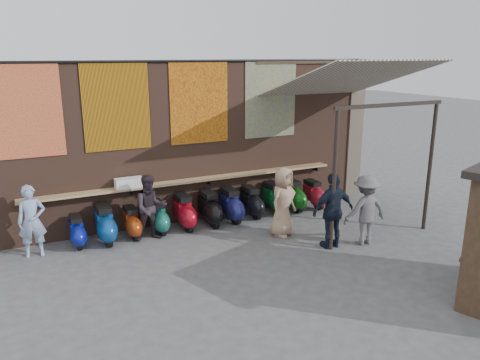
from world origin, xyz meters
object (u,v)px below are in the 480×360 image
at_px(scooter_stool_10, 314,194).
at_px(shopper_navy, 333,211).
at_px(scooter_stool_1, 105,225).
at_px(scooter_stool_8, 274,198).
at_px(scooter_stool_9, 292,195).
at_px(diner_right, 151,208).
at_px(shopper_tan, 283,202).
at_px(scooter_stool_6, 231,206).
at_px(scooter_stool_7, 252,202).
at_px(scooter_stool_0, 77,232).
at_px(shelf_box, 129,183).
at_px(scooter_stool_3, 159,217).
at_px(diner_left, 32,221).
at_px(scooter_stool_4, 184,212).
at_px(scooter_stool_2, 132,223).
at_px(scooter_stool_5, 210,209).
at_px(shopper_grey, 365,210).

xyz_separation_m(scooter_stool_10, shopper_navy, (-1.24, -2.47, 0.47)).
xyz_separation_m(scooter_stool_1, shopper_navy, (4.43, -2.48, 0.42)).
bearing_deg(shopper_navy, scooter_stool_8, -86.84).
relative_size(scooter_stool_9, diner_right, 0.57).
height_order(scooter_stool_9, shopper_tan, shopper_tan).
bearing_deg(scooter_stool_6, scooter_stool_7, 7.04).
xyz_separation_m(scooter_stool_0, scooter_stool_9, (5.62, 0.00, 0.07)).
height_order(shelf_box, scooter_stool_3, shelf_box).
distance_m(scooter_stool_1, diner_right, 1.08).
bearing_deg(scooter_stool_0, diner_left, -172.09).
relative_size(scooter_stool_6, diner_right, 0.58).
relative_size(scooter_stool_1, scooter_stool_7, 1.09).
height_order(scooter_stool_1, scooter_stool_9, scooter_stool_1).
bearing_deg(scooter_stool_4, scooter_stool_1, -178.36).
relative_size(scooter_stool_9, scooter_stool_10, 1.11).
bearing_deg(diner_left, scooter_stool_4, 6.05).
height_order(scooter_stool_0, shopper_tan, shopper_tan).
bearing_deg(scooter_stool_3, scooter_stool_9, -0.18).
xyz_separation_m(shelf_box, scooter_stool_1, (-0.67, -0.33, -0.81)).
bearing_deg(scooter_stool_9, scooter_stool_2, 179.89).
xyz_separation_m(scooter_stool_2, scooter_stool_8, (3.83, 0.01, 0.06)).
height_order(scooter_stool_5, scooter_stool_9, scooter_stool_5).
xyz_separation_m(scooter_stool_8, scooter_stool_10, (1.22, -0.08, -0.03)).
distance_m(scooter_stool_3, scooter_stool_4, 0.64).
bearing_deg(shelf_box, scooter_stool_3, -23.71).
bearing_deg(scooter_stool_4, scooter_stool_3, 178.46).
height_order(scooter_stool_8, scooter_stool_9, scooter_stool_9).
bearing_deg(scooter_stool_9, scooter_stool_8, 178.44).
distance_m(scooter_stool_4, shopper_tan, 2.43).
height_order(scooter_stool_2, scooter_stool_9, scooter_stool_9).
bearing_deg(scooter_stool_1, shelf_box, 26.22).
relative_size(scooter_stool_2, scooter_stool_3, 0.94).
xyz_separation_m(scooter_stool_3, shopper_grey, (3.94, -2.70, 0.42)).
distance_m(shelf_box, shopper_grey, 5.43).
bearing_deg(scooter_stool_4, shelf_box, 167.34).
bearing_deg(scooter_stool_6, scooter_stool_8, 3.26).
relative_size(scooter_stool_7, scooter_stool_9, 0.94).
distance_m(scooter_stool_0, shopper_grey, 6.41).
distance_m(diner_left, shopper_navy, 6.39).
bearing_deg(scooter_stool_5, scooter_stool_4, 176.16).
bearing_deg(shopper_grey, scooter_stool_9, -79.94).
bearing_deg(scooter_stool_5, scooter_stool_8, 1.97).
xyz_separation_m(scooter_stool_4, diner_right, (-0.92, -0.35, 0.35)).
xyz_separation_m(shelf_box, scooter_stool_2, (-0.06, -0.26, -0.89)).
bearing_deg(scooter_stool_4, scooter_stool_7, 0.76).
height_order(scooter_stool_3, diner_left, diner_left).
bearing_deg(scooter_stool_0, scooter_stool_4, -0.04).
relative_size(shelf_box, scooter_stool_0, 0.88).
distance_m(scooter_stool_10, shopper_grey, 2.69).
bearing_deg(shelf_box, diner_right, -63.53).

